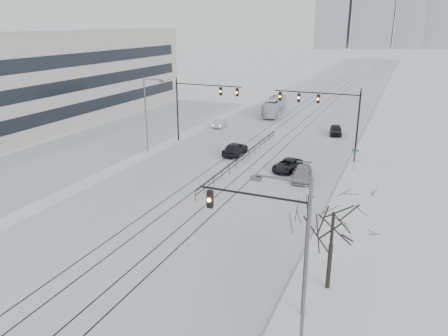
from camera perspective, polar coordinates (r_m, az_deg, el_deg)
ground at (r=26.12m, az=-22.63°, el=-18.35°), size 500.00×500.00×0.00m
road at (r=77.12m, az=10.40°, el=6.93°), size 22.00×260.00×0.02m
sidewalk_east at (r=75.43m, az=20.48°, el=5.87°), size 5.00×260.00×0.16m
curb at (r=75.56m, az=18.62°, el=6.07°), size 0.10×260.00×0.12m
parking_strip at (r=62.67m, az=-13.26°, el=4.10°), size 14.00×60.00×0.03m
tram_rails at (r=58.24m, az=5.95°, el=3.43°), size 5.30×180.00×0.01m
office_building at (r=73.41m, az=-25.34°, el=10.50°), size 20.20×62.20×14.11m
traffic_mast_near at (r=23.12m, az=6.87°, el=-8.64°), size 6.10×0.37×7.00m
traffic_mast_ne at (r=50.40m, az=13.41°, el=7.36°), size 9.60×0.37×8.00m
traffic_mast_nw at (r=56.47m, az=-3.47°, el=8.79°), size 9.10×0.37×8.00m
street_light_east at (r=19.85m, az=9.85°, el=-11.54°), size 2.73×0.25×9.00m
street_light_west at (r=53.20m, az=-9.94°, el=7.55°), size 2.73×0.25×9.00m
bare_tree at (r=25.38m, az=14.06°, el=-6.71°), size 4.40×4.40×6.10m
median_fence at (r=48.98m, az=2.50°, el=1.22°), size 0.06×24.00×1.00m
street_sign at (r=48.01m, az=16.69°, el=1.42°), size 0.70×0.06×2.40m
sedan_sb_inner at (r=51.97m, az=1.47°, el=2.54°), size 2.00×4.63×1.56m
sedan_sb_outer at (r=66.11m, az=-0.50°, el=5.87°), size 1.81×3.89×1.23m
sedan_nb_front at (r=46.96m, az=8.27°, el=0.38°), size 2.79×4.70×1.23m
sedan_nb_right at (r=44.42m, az=10.19°, el=-0.73°), size 2.46×4.72×1.31m
sedan_nb_far at (r=63.47m, az=14.40°, el=4.82°), size 2.32×4.27×1.38m
box_truck at (r=75.41m, az=6.61°, el=7.96°), size 3.41×10.47×2.86m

